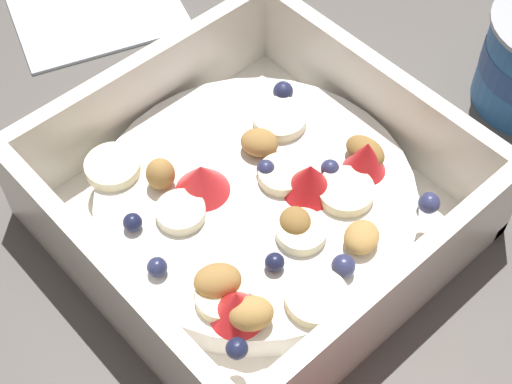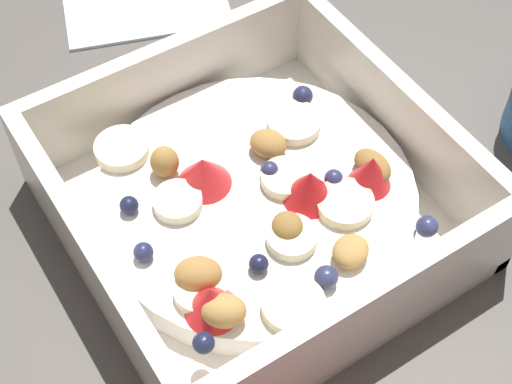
{
  "view_description": "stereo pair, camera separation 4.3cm",
  "coord_description": "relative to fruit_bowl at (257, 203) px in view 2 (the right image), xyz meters",
  "views": [
    {
      "loc": [
        0.21,
        -0.19,
        0.38
      ],
      "look_at": [
        0.02,
        -0.01,
        0.03
      ],
      "focal_mm": 54.1,
      "sensor_mm": 36.0,
      "label": 1
    },
    {
      "loc": [
        0.23,
        -0.15,
        0.38
      ],
      "look_at": [
        0.02,
        -0.01,
        0.03
      ],
      "focal_mm": 54.1,
      "sensor_mm": 36.0,
      "label": 2
    }
  ],
  "objects": [
    {
      "name": "fruit_bowl",
      "position": [
        0.0,
        0.0,
        0.0
      ],
      "size": [
        0.21,
        0.21,
        0.07
      ],
      "color": "white",
      "rests_on": "ground"
    },
    {
      "name": "ground_plane",
      "position": [
        -0.02,
        0.01,
        -0.02
      ],
      "size": [
        2.4,
        2.4,
        0.0
      ],
      "primitive_type": "plane",
      "color": "#56514C"
    }
  ]
}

